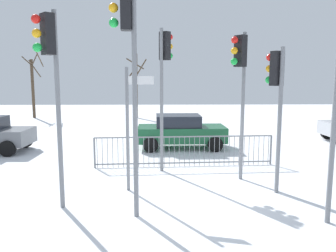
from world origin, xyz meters
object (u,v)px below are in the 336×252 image
object	(u,v)px
traffic_light_rear_left	(128,49)
traffic_light_foreground_right	(240,73)
traffic_light_rear_right	(50,65)
bare_tree_centre	(136,84)
car_green_trailing	(181,131)
traffic_light_mid_left	(277,87)
direction_sign_post	(129,123)
bare_tree_left	(33,85)
traffic_light_mid_right	(164,68)

from	to	relation	value
traffic_light_rear_left	traffic_light_foreground_right	bearing A→B (deg)	-52.45
traffic_light_rear_right	bare_tree_centre	distance (m)	18.20
traffic_light_foreground_right	bare_tree_centre	distance (m)	16.52
bare_tree_centre	car_green_trailing	bearing A→B (deg)	-76.35
traffic_light_rear_right	traffic_light_mid_left	size ratio (longest dim) A/B	1.18
traffic_light_mid_left	bare_tree_centre	size ratio (longest dim) A/B	0.80
direction_sign_post	car_green_trailing	distance (m)	6.00
direction_sign_post	bare_tree_centre	bearing A→B (deg)	108.43
bare_tree_left	bare_tree_centre	xyz separation A→B (m)	(7.80, -0.19, 0.07)
traffic_light_rear_left	traffic_light_mid_right	world-z (taller)	traffic_light_rear_left
traffic_light_foreground_right	bare_tree_left	size ratio (longest dim) A/B	0.86
car_green_trailing	traffic_light_rear_right	bearing A→B (deg)	-116.78
traffic_light_mid_left	bare_tree_centre	world-z (taller)	bare_tree_centre
traffic_light_mid_left	car_green_trailing	bearing A→B (deg)	80.24
traffic_light_rear_left	traffic_light_mid_left	bearing A→B (deg)	-70.36
traffic_light_foreground_right	direction_sign_post	world-z (taller)	traffic_light_foreground_right
car_green_trailing	traffic_light_foreground_right	bearing A→B (deg)	-73.91
traffic_light_foreground_right	traffic_light_rear_left	xyz separation A→B (m)	(-3.02, -2.68, 0.48)
traffic_light_mid_left	car_green_trailing	xyz separation A→B (m)	(-2.18, 5.77, -2.08)
direction_sign_post	bare_tree_left	world-z (taller)	bare_tree_left
bare_tree_centre	traffic_light_mid_left	bearing A→B (deg)	-73.89
traffic_light_mid_right	bare_tree_left	bearing A→B (deg)	164.60
direction_sign_post	traffic_light_mid_right	bearing A→B (deg)	79.93
traffic_light_mid_left	bare_tree_left	xyz separation A→B (m)	(-12.71, 17.20, -0.37)
traffic_light_mid_right	traffic_light_mid_left	xyz separation A→B (m)	(2.94, -2.20, -0.56)
traffic_light_foreground_right	traffic_light_rear_left	distance (m)	4.07
traffic_light_rear_left	car_green_trailing	xyz separation A→B (m)	(1.57, 7.41, -2.94)
traffic_light_rear_left	direction_sign_post	size ratio (longest dim) A/B	1.50
traffic_light_rear_left	bare_tree_centre	distance (m)	18.72
bare_tree_centre	traffic_light_mid_right	bearing A→B (deg)	-82.39
traffic_light_rear_right	bare_tree_centre	size ratio (longest dim) A/B	0.95
bare_tree_centre	traffic_light_foreground_right	bearing A→B (deg)	-75.33
traffic_light_rear_right	bare_tree_left	distance (m)	19.73
bare_tree_left	bare_tree_centre	distance (m)	7.80
traffic_light_mid_right	bare_tree_centre	bearing A→B (deg)	139.11
traffic_light_mid_left	direction_sign_post	world-z (taller)	traffic_light_mid_left
traffic_light_mid_right	bare_tree_centre	xyz separation A→B (m)	(-1.98, 14.80, -0.85)
car_green_trailing	direction_sign_post	bearing A→B (deg)	-107.96
bare_tree_left	traffic_light_mid_right	bearing A→B (deg)	-56.90
traffic_light_mid_left	traffic_light_rear_left	bearing A→B (deg)	173.18
traffic_light_mid_left	car_green_trailing	size ratio (longest dim) A/B	1.01
car_green_trailing	bare_tree_left	world-z (taller)	bare_tree_left
traffic_light_foreground_right	traffic_light_rear_right	distance (m)	5.29
traffic_light_rear_left	bare_tree_centre	bearing A→B (deg)	-0.47
traffic_light_rear_left	car_green_trailing	distance (m)	8.13
traffic_light_mid_right	traffic_light_mid_left	distance (m)	3.71
traffic_light_rear_left	traffic_light_mid_right	bearing A→B (deg)	-16.03
traffic_light_rear_left	bare_tree_centre	xyz separation A→B (m)	(-1.16, 18.65, -1.15)
bare_tree_centre	direction_sign_post	bearing A→B (deg)	-86.58
traffic_light_rear_left	traffic_light_rear_right	distance (m)	1.88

